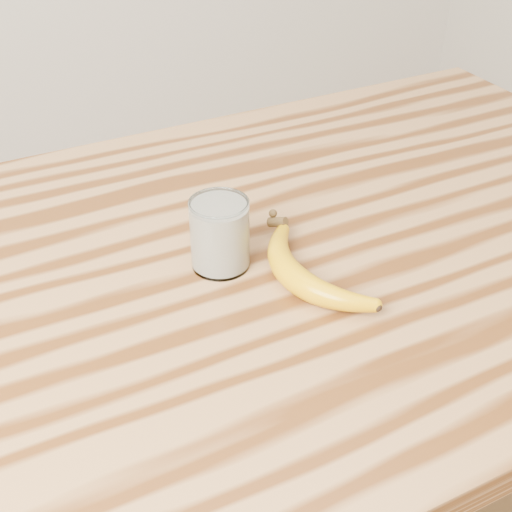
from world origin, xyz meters
name	(u,v)px	position (x,y,z in m)	size (l,w,h in m)	color
table	(298,317)	(0.00, 0.00, 0.77)	(1.20, 0.80, 0.90)	olive
smoothie_glass	(220,234)	(-0.12, 0.00, 0.94)	(0.07, 0.07, 0.09)	white
banana	(293,278)	(-0.06, -0.09, 0.92)	(0.10, 0.27, 0.03)	#C48905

